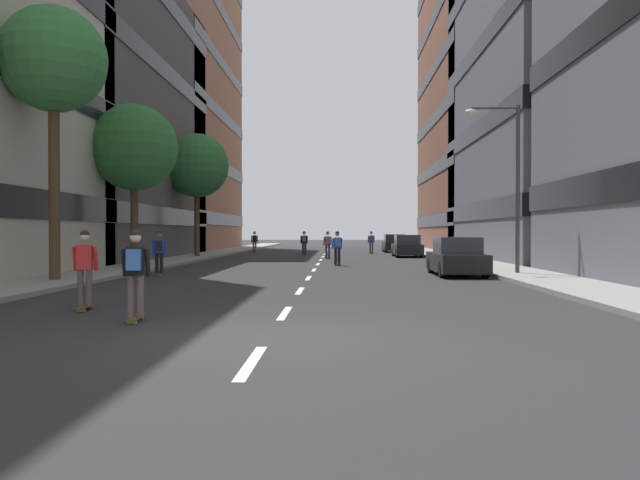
{
  "coord_description": "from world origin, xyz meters",
  "views": [
    {
      "loc": [
        1.17,
        -10.19,
        1.73
      ],
      "look_at": [
        0.0,
        26.6,
        1.25
      ],
      "focal_mm": 35.0,
      "sensor_mm": 36.0,
      "label": 1
    }
  ],
  "objects": [
    {
      "name": "skater_4",
      "position": [
        -2.76,
        1.65,
        1.02
      ],
      "size": [
        0.55,
        0.92,
        1.78
      ],
      "color": "brown",
      "rests_on": "ground_plane"
    },
    {
      "name": "skater_7",
      "position": [
        -4.45,
        3.35,
        0.98
      ],
      "size": [
        0.56,
        0.92,
        1.78
      ],
      "color": "brown",
      "rests_on": "ground_plane"
    },
    {
      "name": "street_tree_far",
      "position": [
        -8.35,
        31.02,
        6.12
      ],
      "size": [
        4.24,
        4.24,
        8.13
      ],
      "color": "#4C3823",
      "rests_on": "sidewalk_left"
    },
    {
      "name": "building_right_far",
      "position": [
        18.41,
        47.43,
        13.86
      ],
      "size": [
        17.54,
        21.93,
        27.54
      ],
      "color": "brown",
      "rests_on": "ground_plane"
    },
    {
      "name": "parked_car_mid",
      "position": [
        5.8,
        43.06,
        0.7
      ],
      "size": [
        1.82,
        4.4,
        1.52
      ],
      "color": "black",
      "rests_on": "ground_plane"
    },
    {
      "name": "skater_5",
      "position": [
        1.05,
        21.55,
        1.02
      ],
      "size": [
        0.57,
        0.92,
        1.78
      ],
      "color": "brown",
      "rests_on": "ground_plane"
    },
    {
      "name": "skater_0",
      "position": [
        0.4,
        29.7,
        1.02
      ],
      "size": [
        0.57,
        0.92,
        1.78
      ],
      "color": "brown",
      "rests_on": "ground_plane"
    },
    {
      "name": "ground_plane",
      "position": [
        0.0,
        30.56,
        0.0
      ],
      "size": [
        183.37,
        183.37,
        0.0
      ],
      "primitive_type": "plane",
      "color": "#28282B"
    },
    {
      "name": "building_left_mid",
      "position": [
        -18.41,
        29.18,
        9.14
      ],
      "size": [
        17.54,
        21.78,
        18.1
      ],
      "color": "#4C4744",
      "rests_on": "ground_plane"
    },
    {
      "name": "building_left_far",
      "position": [
        -18.41,
        47.43,
        14.51
      ],
      "size": [
        17.54,
        22.73,
        28.85
      ],
      "color": "#9E6B51",
      "rests_on": "ground_plane"
    },
    {
      "name": "skater_1",
      "position": [
        -1.56,
        37.97,
        1.02
      ],
      "size": [
        0.56,
        0.92,
        1.78
      ],
      "color": "brown",
      "rests_on": "ground_plane"
    },
    {
      "name": "building_right_mid",
      "position": [
        18.41,
        29.18,
        10.12
      ],
      "size": [
        17.54,
        20.28,
        20.05
      ],
      "color": "slate",
      "rests_on": "ground_plane"
    },
    {
      "name": "street_tree_near",
      "position": [
        -8.35,
        10.29,
        7.4
      ],
      "size": [
        3.49,
        3.49,
        9.08
      ],
      "color": "#4C3823",
      "rests_on": "sidewalk_left"
    },
    {
      "name": "skater_8",
      "position": [
        -5.75,
        40.13,
        0.98
      ],
      "size": [
        0.56,
        0.92,
        1.78
      ],
      "color": "brown",
      "rests_on": "ground_plane"
    },
    {
      "name": "skater_6",
      "position": [
        -1.48,
        36.01,
        1.02
      ],
      "size": [
        0.55,
        0.91,
        1.78
      ],
      "color": "brown",
      "rests_on": "ground_plane"
    },
    {
      "name": "sidewalk_left",
      "position": [
        -8.35,
        34.38,
        0.07
      ],
      "size": [
        2.7,
        84.05,
        0.14
      ],
      "primitive_type": "cube",
      "color": "gray",
      "rests_on": "ground_plane"
    },
    {
      "name": "streetlamp_right",
      "position": [
        7.71,
        14.25,
        4.14
      ],
      "size": [
        2.13,
        0.3,
        6.5
      ],
      "color": "#3F3F44",
      "rests_on": "sidewalk_right"
    },
    {
      "name": "parked_car_far",
      "position": [
        5.8,
        32.89,
        0.7
      ],
      "size": [
        1.82,
        4.4,
        1.52
      ],
      "color": "black",
      "rests_on": "ground_plane"
    },
    {
      "name": "street_tree_mid",
      "position": [
        -8.35,
        18.39,
        5.61
      ],
      "size": [
        4.0,
        4.0,
        7.5
      ],
      "color": "#4C3823",
      "rests_on": "sidewalk_left"
    },
    {
      "name": "sidewalk_right",
      "position": [
        8.35,
        34.38,
        0.07
      ],
      "size": [
        2.7,
        84.05,
        0.14
      ],
      "primitive_type": "cube",
      "color": "gray",
      "rests_on": "ground_plane"
    },
    {
      "name": "skater_3",
      "position": [
        -5.94,
        14.09,
        1.02
      ],
      "size": [
        0.57,
        0.92,
        1.78
      ],
      "color": "brown",
      "rests_on": "ground_plane"
    },
    {
      "name": "parked_car_near",
      "position": [
        5.8,
        14.61,
        0.7
      ],
      "size": [
        1.82,
        4.4,
        1.52
      ],
      "color": "black",
      "rests_on": "ground_plane"
    },
    {
      "name": "skater_2",
      "position": [
        3.66,
        39.08,
        1.02
      ],
      "size": [
        0.56,
        0.92,
        1.78
      ],
      "color": "brown",
      "rests_on": "ground_plane"
    },
    {
      "name": "lane_markings",
      "position": [
        0.0,
        33.0,
        0.0
      ],
      "size": [
        0.16,
        72.2,
        0.01
      ],
      "color": "silver",
      "rests_on": "ground_plane"
    }
  ]
}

